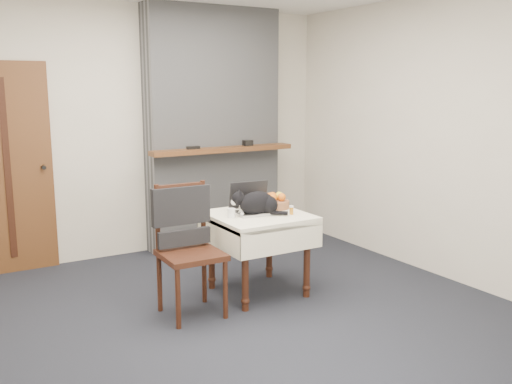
% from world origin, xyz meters
% --- Properties ---
extents(ground, '(4.50, 4.50, 0.00)m').
position_xyz_m(ground, '(0.00, 0.00, 0.00)').
color(ground, black).
rests_on(ground, ground).
extents(room_shell, '(4.52, 4.01, 2.61)m').
position_xyz_m(room_shell, '(0.00, 0.46, 1.76)').
color(room_shell, beige).
rests_on(room_shell, ground).
extents(door, '(0.82, 0.10, 2.00)m').
position_xyz_m(door, '(-1.20, 1.97, 1.00)').
color(door, brown).
rests_on(door, ground).
extents(chimney, '(1.62, 0.48, 2.60)m').
position_xyz_m(chimney, '(0.90, 1.85, 1.30)').
color(chimney, gray).
rests_on(chimney, ground).
extents(side_table, '(0.78, 0.78, 0.70)m').
position_xyz_m(side_table, '(0.54, 0.28, 0.59)').
color(side_table, '#37180F').
rests_on(side_table, ground).
extents(laptop, '(0.37, 0.33, 0.26)m').
position_xyz_m(laptop, '(0.53, 0.35, 0.77)').
color(laptop, '#B7B7BC').
rests_on(laptop, side_table).
extents(cat, '(0.44, 0.32, 0.23)m').
position_xyz_m(cat, '(0.51, 0.25, 0.80)').
color(cat, black).
rests_on(cat, side_table).
extents(cream_jar, '(0.07, 0.07, 0.08)m').
position_xyz_m(cream_jar, '(0.27, 0.27, 0.74)').
color(cream_jar, white).
rests_on(cream_jar, side_table).
extents(pill_bottle, '(0.04, 0.04, 0.08)m').
position_xyz_m(pill_bottle, '(0.77, 0.12, 0.74)').
color(pill_bottle, '#B06C15').
rests_on(pill_bottle, side_table).
extents(fruit_basket, '(0.24, 0.24, 0.14)m').
position_xyz_m(fruit_basket, '(0.79, 0.40, 0.76)').
color(fruit_basket, brown).
rests_on(fruit_basket, side_table).
extents(desk_clutter, '(0.13, 0.02, 0.01)m').
position_xyz_m(desk_clutter, '(0.67, 0.28, 0.70)').
color(desk_clutter, black).
rests_on(desk_clutter, side_table).
extents(chair, '(0.48, 0.46, 1.03)m').
position_xyz_m(chair, '(-0.16, 0.23, 0.66)').
color(chair, '#37180F').
rests_on(chair, ground).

